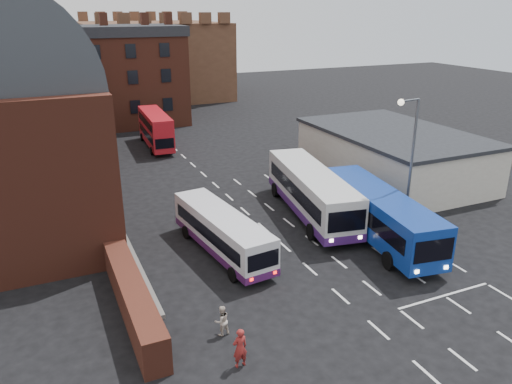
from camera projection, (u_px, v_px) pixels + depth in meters
name	position (u px, v px, depth m)	size (l,w,h in m)	color
ground	(332.00, 289.00, 26.86)	(180.00, 180.00, 0.00)	black
forecourt_wall	(133.00, 299.00, 24.32)	(1.20, 10.00, 1.80)	#602B1E
cream_building	(392.00, 154.00, 43.86)	(10.40, 16.40, 4.25)	beige
brick_terrace	(93.00, 82.00, 61.95)	(22.00, 10.00, 11.00)	brown
castle_keep	(151.00, 60.00, 83.50)	(22.00, 22.00, 12.00)	brown
bus_white_outbound	(222.00, 230.00, 30.30)	(3.26, 9.75, 2.61)	silver
bus_white_inbound	(311.00, 190.00, 35.74)	(4.85, 12.56, 3.34)	silver
bus_blue	(379.00, 212.00, 32.00)	(4.37, 12.05, 3.21)	navy
bus_red_double	(156.00, 129.00, 53.52)	(2.76, 9.48, 3.75)	red
street_lamp	(409.00, 153.00, 31.96)	(1.84, 0.50, 9.06)	#575D64
pedestrian_red	(240.00, 348.00, 20.78)	(0.67, 0.44, 1.83)	maroon
pedestrian_beige	(222.00, 321.00, 22.88)	(0.72, 0.56, 1.49)	beige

